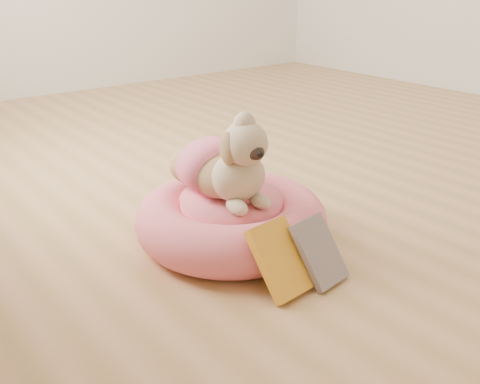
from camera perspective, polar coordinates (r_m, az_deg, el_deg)
floor at (r=2.98m, az=7.77°, el=4.73°), size 4.50×4.50×0.00m
pet_bed at (r=1.90m, az=-0.93°, el=-2.93°), size 0.68×0.68×0.17m
dog at (r=1.81m, az=-1.76°, el=4.43°), size 0.35×0.47×0.33m
book_yellow at (r=1.62m, az=4.36°, el=-7.15°), size 0.17×0.18×0.20m
book_white at (r=1.68m, az=8.47°, el=-6.32°), size 0.16×0.16×0.19m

